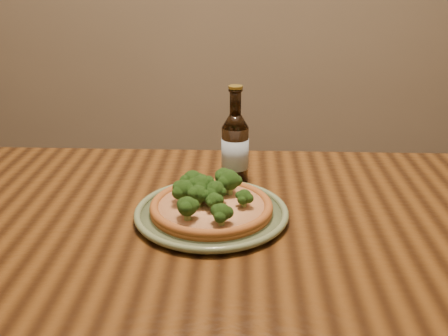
{
  "coord_description": "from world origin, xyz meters",
  "views": [
    {
      "loc": [
        0.1,
        -0.76,
        1.24
      ],
      "look_at": [
        0.06,
        0.25,
        0.82
      ],
      "focal_mm": 42.0,
      "sensor_mm": 36.0,
      "label": 1
    }
  ],
  "objects_px": {
    "table": "(192,274)",
    "beer_bottle": "(235,147)",
    "plate": "(211,213)",
    "pizza": "(211,203)"
  },
  "relations": [
    {
      "from": "pizza",
      "to": "beer_bottle",
      "type": "relative_size",
      "value": 1.09
    },
    {
      "from": "pizza",
      "to": "plate",
      "type": "bearing_deg",
      "value": -53.54
    },
    {
      "from": "plate",
      "to": "pizza",
      "type": "xyz_separation_m",
      "value": [
        -0.0,
        0.0,
        0.02
      ]
    },
    {
      "from": "plate",
      "to": "table",
      "type": "bearing_deg",
      "value": -120.06
    },
    {
      "from": "pizza",
      "to": "beer_bottle",
      "type": "height_order",
      "value": "beer_bottle"
    },
    {
      "from": "table",
      "to": "pizza",
      "type": "distance_m",
      "value": 0.14
    },
    {
      "from": "pizza",
      "to": "table",
      "type": "bearing_deg",
      "value": -118.01
    },
    {
      "from": "pizza",
      "to": "beer_bottle",
      "type": "distance_m",
      "value": 0.19
    },
    {
      "from": "table",
      "to": "beer_bottle",
      "type": "relative_size",
      "value": 7.13
    },
    {
      "from": "table",
      "to": "plate",
      "type": "xyz_separation_m",
      "value": [
        0.04,
        0.06,
        0.1
      ]
    }
  ]
}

